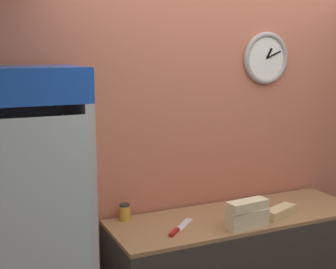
{
  "coord_description": "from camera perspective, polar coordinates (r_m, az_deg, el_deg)",
  "views": [
    {
      "loc": [
        -1.71,
        -1.73,
        2.03
      ],
      "look_at": [
        -0.54,
        0.83,
        1.53
      ],
      "focal_mm": 50.0,
      "sensor_mm": 36.0,
      "label": 1
    }
  ],
  "objects": [
    {
      "name": "wall_back",
      "position": [
        3.45,
        5.7,
        -1.2
      ],
      "size": [
        5.2,
        0.1,
        2.7
      ],
      "color": "#B7664C",
      "rests_on": "ground_plane"
    },
    {
      "name": "condiment_jar",
      "position": [
        3.15,
        -5.3,
        -9.4
      ],
      "size": [
        0.08,
        0.08,
        0.11
      ],
      "color": "gold",
      "rests_on": "prep_counter"
    },
    {
      "name": "chefs_knife",
      "position": [
        2.98,
        1.21,
        -11.47
      ],
      "size": [
        0.27,
        0.25,
        0.02
      ],
      "color": "silver",
      "rests_on": "prep_counter"
    },
    {
      "name": "sandwich_stack_top",
      "position": [
        3.02,
        9.69,
        -8.49
      ],
      "size": [
        0.28,
        0.13,
        0.06
      ],
      "color": "beige",
      "rests_on": "sandwich_stack_middle"
    },
    {
      "name": "beverage_cooler",
      "position": [
        2.8,
        -17.36,
        -10.73
      ],
      "size": [
        0.68,
        0.62,
        1.95
      ],
      "color": "#B2B7BC",
      "rests_on": "ground_plane"
    },
    {
      "name": "sandwich_stack_bottom",
      "position": [
        3.06,
        9.62,
        -10.61
      ],
      "size": [
        0.28,
        0.11,
        0.06
      ],
      "color": "beige",
      "rests_on": "prep_counter"
    },
    {
      "name": "sandwich_stack_middle",
      "position": [
        3.04,
        9.65,
        -9.56
      ],
      "size": [
        0.28,
        0.11,
        0.06
      ],
      "color": "beige",
      "rests_on": "sandwich_stack_bottom"
    },
    {
      "name": "sandwich_flat_left",
      "position": [
        3.32,
        13.48,
        -9.11
      ],
      "size": [
        0.3,
        0.19,
        0.06
      ],
      "color": "tan",
      "rests_on": "prep_counter"
    }
  ]
}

